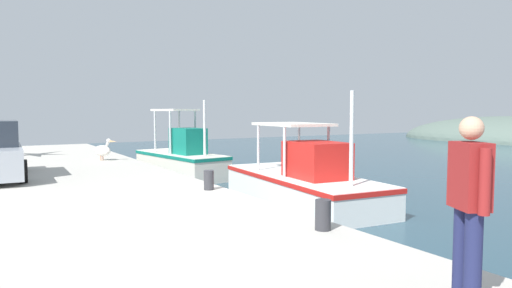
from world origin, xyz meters
The scene contains 6 objects.
fishing_boat_nearest centered at (-8.26, 1.83, 0.70)m, with size 5.09×2.29×3.03m.
fishing_boat_second centered at (-1.55, 2.88, 0.62)m, with size 6.27×2.65×3.12m.
pelican centered at (-8.52, -1.17, 1.20)m, with size 0.87×0.77×0.82m.
fisherman_standing centered at (6.17, -0.97, 1.78)m, with size 0.54×0.39×1.77m.
mooring_bollard_nearest centered at (-0.75, -0.45, 1.03)m, with size 0.24×0.24×0.46m, color #333338.
mooring_bollard_second centered at (3.40, -0.45, 1.04)m, with size 0.25×0.25×0.47m, color #333338.
Camera 1 is at (8.74, -4.84, 2.62)m, focal length 31.76 mm.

